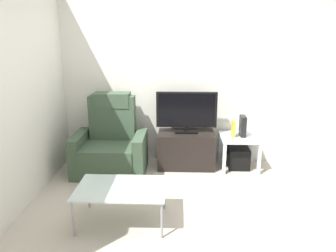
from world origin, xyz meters
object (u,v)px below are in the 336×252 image
at_px(recliner_armchair, 111,146).
at_px(side_table, 239,141).
at_px(tv_stand, 186,149).
at_px(television, 187,111).
at_px(game_console, 243,126).
at_px(coffee_table, 121,189).
at_px(cell_phone, 135,188).
at_px(subwoofer_box, 238,158).
at_px(book_upright, 233,129).

distance_m(recliner_armchair, side_table, 1.82).
bearing_deg(tv_stand, television, 90.00).
bearing_deg(television, game_console, -3.16).
xyz_separation_m(coffee_table, cell_phone, (0.14, -0.03, 0.03)).
height_order(side_table, cell_phone, side_table).
relative_size(side_table, subwoofer_box, 1.83).
bearing_deg(tv_stand, game_console, -1.79).
bearing_deg(game_console, book_upright, -167.47).
relative_size(tv_stand, recliner_armchair, 0.74).
bearing_deg(coffee_table, cell_phone, -11.10).
bearing_deg(cell_phone, recliner_armchair, 72.12).
bearing_deg(television, tv_stand, -90.00).
bearing_deg(book_upright, coffee_table, -132.64).
bearing_deg(recliner_armchair, coffee_table, -67.55).
height_order(tv_stand, recliner_armchair, recliner_armchair).
xyz_separation_m(book_upright, cell_phone, (-1.19, -1.48, -0.20)).
bearing_deg(cell_phone, side_table, 10.01).
distance_m(television, game_console, 0.82).
xyz_separation_m(television, subwoofer_box, (0.76, -0.05, -0.67)).
height_order(subwoofer_box, book_upright, book_upright).
bearing_deg(subwoofer_box, television, 175.94).
xyz_separation_m(side_table, book_upright, (-0.10, -0.02, 0.19)).
distance_m(game_console, cell_phone, 2.02).
bearing_deg(game_console, recliner_armchair, -174.44).
bearing_deg(cell_phone, coffee_table, 129.75).
bearing_deg(coffee_table, side_table, 45.69).
relative_size(television, subwoofer_box, 2.91).
relative_size(television, side_table, 1.59).
xyz_separation_m(tv_stand, subwoofer_box, (0.76, -0.03, -0.11)).
bearing_deg(book_upright, recliner_armchair, -174.99).
xyz_separation_m(subwoofer_box, game_console, (0.04, 0.01, 0.48)).
distance_m(subwoofer_box, game_console, 0.48).
distance_m(tv_stand, subwoofer_box, 0.77).
xyz_separation_m(television, recliner_armchair, (-1.05, -0.22, -0.45)).
xyz_separation_m(subwoofer_box, coffee_table, (-1.44, -1.47, 0.22)).
relative_size(side_table, game_console, 1.86).
bearing_deg(tv_stand, coffee_table, -114.23).
distance_m(tv_stand, recliner_armchair, 1.08).
relative_size(subwoofer_box, book_upright, 1.30).
xyz_separation_m(television, game_console, (0.79, -0.04, -0.20)).
bearing_deg(television, subwoofer_box, -4.06).
xyz_separation_m(side_table, game_console, (0.03, 0.01, 0.22)).
height_order(recliner_armchair, side_table, recliner_armchair).
xyz_separation_m(side_table, cell_phone, (-1.29, -1.50, -0.01)).
height_order(recliner_armchair, cell_phone, recliner_armchair).
relative_size(subwoofer_box, cell_phone, 1.96).
height_order(side_table, game_console, game_console).
distance_m(game_console, coffee_table, 2.10).
bearing_deg(book_upright, side_table, 11.31).
bearing_deg(game_console, subwoofer_box, -164.05).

